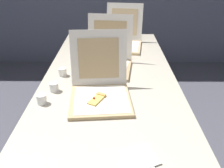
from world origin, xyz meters
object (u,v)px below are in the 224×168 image
Objects in this scene: pizza_box_front at (100,90)px; cup_white_far at (81,56)px; napkin_pile at (139,159)px; cup_white_near_left at (42,99)px; cup_white_mid at (63,72)px; pizza_box_middle at (107,61)px; pizza_box_back at (122,41)px; table at (109,85)px; cup_white_near_center at (54,87)px.

pizza_box_front reaches higher than cup_white_far.
cup_white_far is 0.31× the size of napkin_pile.
cup_white_near_left and cup_white_far have the same top height.
cup_white_near_left and cup_white_mid have the same top height.
pizza_box_middle reaches higher than cup_white_far.
pizza_box_back is at bearing 63.82° from cup_white_near_left.
pizza_box_middle is at bearing 99.21° from napkin_pile.
table is at bearing 100.37° from napkin_pile.
cup_white_far is at bearing 108.45° from napkin_pile.
cup_white_near_left is at bearing 140.10° from napkin_pile.
pizza_box_middle is 7.89× the size of cup_white_near_left.
table is 38.71× the size of cup_white_mid.
pizza_box_front is at bearing -102.40° from table.
cup_white_near_left is (-0.36, -0.07, -0.03)m from pizza_box_front.
cup_white_far is (-0.23, 0.19, -0.03)m from pizza_box_middle.
napkin_pile is at bearing -81.22° from pizza_box_back.
cup_white_near_center is (0.04, 0.15, 0.00)m from cup_white_near_left.
pizza_box_back is 2.74× the size of napkin_pile.
pizza_box_back is (0.17, 1.01, -0.00)m from pizza_box_front.
cup_white_mid is at bearing 120.30° from napkin_pile.
cup_white_far and cup_white_near_center have the same top height.
cup_white_mid is at bearing -116.99° from pizza_box_back.
pizza_box_back is at bearing 75.73° from pizza_box_front.
table is at bearing 73.02° from pizza_box_front.
cup_white_mid is (-0.47, -0.68, -0.03)m from pizza_box_back.
pizza_box_front is 0.69m from cup_white_far.
cup_white_near_left is 0.16m from cup_white_near_center.
pizza_box_front is at bearing -91.92° from pizza_box_back.
pizza_box_front reaches higher than pizza_box_back.
napkin_pile is (0.40, -1.19, -0.03)m from cup_white_far.
table is 38.71× the size of cup_white_near_left.
cup_white_near_center is at bearing -110.13° from pizza_box_back.
table is 0.41m from cup_white_near_center.
pizza_box_front is 1.02m from pizza_box_back.
cup_white_near_center is at bearing 159.75° from pizza_box_front.
pizza_box_front is 0.91× the size of pizza_box_back.
napkin_pile is (0.14, -0.79, 0.05)m from table.
pizza_box_front is at bearing 110.58° from napkin_pile.
pizza_box_back reaches higher than cup_white_near_center.
cup_white_near_left is 0.40m from cup_white_mid.
cup_white_far is 1.00× the size of cup_white_near_center.
cup_white_near_left is (-0.41, -0.32, 0.07)m from table.
pizza_box_middle is 0.67m from cup_white_near_left.
cup_white_mid reaches higher than table.
cup_white_far is at bearing 102.13° from pizza_box_front.
pizza_box_middle is 0.37m from cup_white_mid.
pizza_box_front is at bearing -86.93° from pizza_box_middle.
table is 0.53m from cup_white_near_left.
pizza_box_front is at bearing -73.30° from cup_white_far.
pizza_box_front is 7.94× the size of cup_white_near_center.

